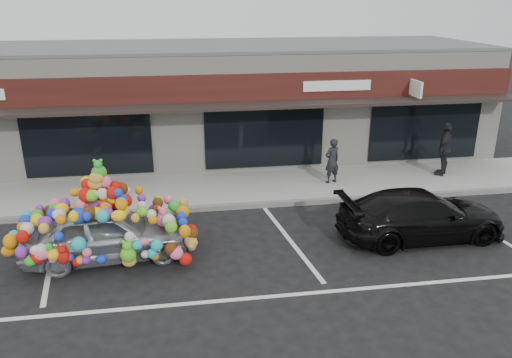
{
  "coord_description": "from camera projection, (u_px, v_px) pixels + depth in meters",
  "views": [
    {
      "loc": [
        0.14,
        -11.29,
        6.03
      ],
      "look_at": [
        2.08,
        1.4,
        1.33
      ],
      "focal_mm": 35.0,
      "sensor_mm": 36.0,
      "label": 1
    }
  ],
  "objects": [
    {
      "name": "pedestrian_c",
      "position": [
        445.0,
        149.0,
        17.21
      ],
      "size": [
        1.1,
        1.09,
        1.87
      ],
      "primitive_type": "imported",
      "rotation": [
        0.0,
        0.0,
        3.94
      ],
      "color": "#28252B",
      "rests_on": "sidewalk"
    },
    {
      "name": "parking_stripe_right",
      "position": [
        480.0,
        227.0,
        13.88
      ],
      "size": [
        0.73,
        4.37,
        0.01
      ],
      "primitive_type": "cube",
      "rotation": [
        0.0,
        0.0,
        0.14
      ],
      "color": "silver",
      "rests_on": "ground"
    },
    {
      "name": "sidewalk",
      "position": [
        181.0,
        191.0,
        16.22
      ],
      "size": [
        26.0,
        3.0,
        0.15
      ],
      "primitive_type": "cube",
      "color": "#999994",
      "rests_on": "ground"
    },
    {
      "name": "kerb",
      "position": [
        181.0,
        210.0,
        14.82
      ],
      "size": [
        26.0,
        0.18,
        0.16
      ],
      "primitive_type": "cube",
      "color": "slate",
      "rests_on": "ground"
    },
    {
      "name": "black_sedan",
      "position": [
        421.0,
        215.0,
        13.09
      ],
      "size": [
        1.94,
        4.47,
        1.28
      ],
      "primitive_type": "imported",
      "rotation": [
        0.0,
        0.0,
        1.61
      ],
      "color": "black",
      "rests_on": "ground"
    },
    {
      "name": "ground",
      "position": [
        183.0,
        252.0,
        12.53
      ],
      "size": [
        90.0,
        90.0,
        0.0
      ],
      "primitive_type": "plane",
      "color": "black",
      "rests_on": "ground"
    },
    {
      "name": "shop_building",
      "position": [
        177.0,
        101.0,
        19.62
      ],
      "size": [
        24.0,
        7.2,
        4.31
      ],
      "color": "beige",
      "rests_on": "ground"
    },
    {
      "name": "pedestrian_a",
      "position": [
        332.0,
        161.0,
        16.53
      ],
      "size": [
        0.65,
        0.53,
        1.52
      ],
      "primitive_type": "imported",
      "rotation": [
        0.0,
        0.0,
        3.5
      ],
      "color": "black",
      "rests_on": "sidewalk"
    },
    {
      "name": "lane_line",
      "position": [
        279.0,
        296.0,
        10.68
      ],
      "size": [
        14.0,
        0.12,
        0.01
      ],
      "primitive_type": "cube",
      "color": "silver",
      "rests_on": "ground"
    },
    {
      "name": "parking_stripe_mid",
      "position": [
        290.0,
        240.0,
        13.11
      ],
      "size": [
        0.73,
        4.37,
        0.01
      ],
      "primitive_type": "cube",
      "rotation": [
        0.0,
        0.0,
        0.14
      ],
      "color": "silver",
      "rests_on": "ground"
    },
    {
      "name": "parking_stripe_left",
      "position": [
        52.0,
        257.0,
        12.26
      ],
      "size": [
        0.73,
        4.37,
        0.01
      ],
      "primitive_type": "cube",
      "rotation": [
        0.0,
        0.0,
        0.14
      ],
      "color": "silver",
      "rests_on": "ground"
    },
    {
      "name": "toy_car",
      "position": [
        106.0,
        226.0,
        11.99
      ],
      "size": [
        2.89,
        4.38,
        2.47
      ],
      "rotation": [
        0.0,
        0.0,
        1.66
      ],
      "color": "gray",
      "rests_on": "ground"
    }
  ]
}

